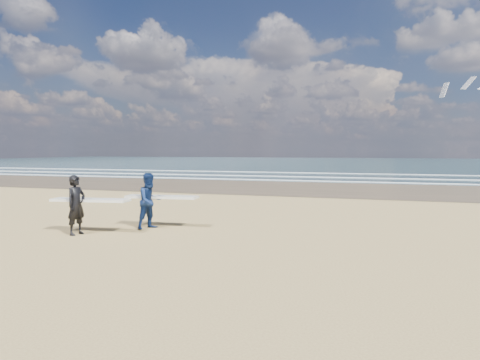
% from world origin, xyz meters
% --- Properties ---
extents(ocean, '(220.00, 100.00, 0.02)m').
position_xyz_m(ocean, '(20.00, 72.00, 0.01)').
color(ocean, '#1B373C').
rests_on(ocean, ground).
extents(surfer_near, '(2.25, 1.10, 1.64)m').
position_xyz_m(surfer_near, '(-0.71, 0.88, 0.84)').
color(surfer_near, black).
rests_on(surfer_near, ground).
extents(surfer_far, '(2.24, 1.22, 1.65)m').
position_xyz_m(surfer_far, '(0.74, 2.28, 0.83)').
color(surfer_far, '#0D1F49').
rests_on(surfer_far, ground).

